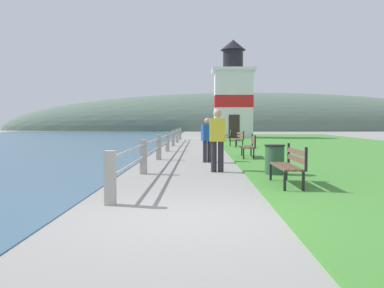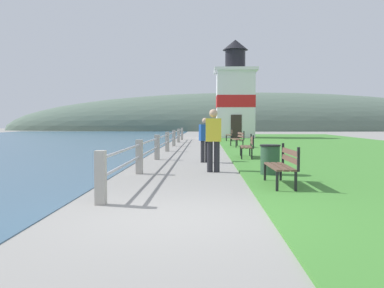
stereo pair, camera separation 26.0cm
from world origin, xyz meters
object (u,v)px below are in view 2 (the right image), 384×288
person_strolling (205,138)px  trash_bin (270,161)px  person_by_railing (213,138)px  lighthouse (235,97)px  park_bench_by_lighthouse (230,134)px  park_bench_midway (248,145)px  park_bench_far (238,138)px  park_bench_near (283,164)px

person_strolling → trash_bin: person_strolling is taller
person_by_railing → trash_bin: bearing=-123.3°
lighthouse → person_by_railing: lighthouse is taller
person_by_railing → lighthouse: bearing=-5.7°
park_bench_by_lighthouse → person_by_railing: 18.53m
park_bench_by_lighthouse → person_by_railing: person_by_railing is taller
park_bench_midway → person_by_railing: size_ratio=0.97×
park_bench_midway → person_by_railing: person_by_railing is taller
person_strolling → trash_bin: bearing=-178.5°
park_bench_far → park_bench_by_lighthouse: (-0.02, 7.15, -0.00)m
park_bench_midway → person_strolling: size_ratio=1.12×
park_bench_by_lighthouse → lighthouse: size_ratio=0.20×
park_bench_far → person_by_railing: bearing=76.2°
park_bench_by_lighthouse → trash_bin: size_ratio=2.02×
park_bench_far → trash_bin: bearing=83.7°
person_strolling → person_by_railing: size_ratio=0.87×
lighthouse → park_bench_near: bearing=-91.8°
lighthouse → person_by_railing: bearing=-95.4°
park_bench_midway → trash_bin: park_bench_midway is taller
park_bench_midway → trash_bin: size_ratio=2.09×
park_bench_far → park_bench_near: bearing=83.7°
park_bench_near → lighthouse: (0.90, 27.97, 2.99)m
person_strolling → trash_bin: size_ratio=1.87×
person_strolling → person_by_railing: person_by_railing is taller
lighthouse → trash_bin: 26.23m
park_bench_by_lighthouse → person_by_railing: (-1.57, -18.46, 0.44)m
park_bench_far → person_strolling: 8.62m
park_bench_midway → lighthouse: bearing=-89.1°
person_strolling → person_by_railing: 2.90m
park_bench_far → park_bench_midway: bearing=82.9°
trash_bin → park_bench_far: bearing=89.4°
lighthouse → park_bench_far: bearing=-93.2°
park_bench_near → person_by_railing: 3.27m
park_bench_midway → trash_bin: 5.25m
park_bench_far → person_strolling: size_ratio=1.16×
park_bench_far → park_bench_by_lighthouse: 7.15m
park_bench_midway → person_by_railing: 4.55m
person_strolling → park_bench_by_lighthouse: bearing=-29.1°
park_bench_by_lighthouse → lighthouse: 7.31m
park_bench_midway → lighthouse: lighthouse is taller
park_bench_near → person_by_railing: size_ratio=0.90×
park_bench_near → park_bench_far: 14.20m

